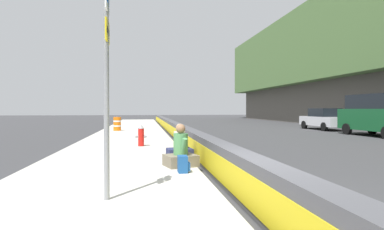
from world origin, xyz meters
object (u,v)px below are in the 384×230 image
(seated_person_middle, at_px, (180,147))
(construction_barrel, at_px, (117,124))
(seated_person_foreground, at_px, (181,153))
(parked_car_third, at_px, (380,114))
(parked_car_fourth, at_px, (324,119))
(route_sign_post, at_px, (107,75))
(fire_hydrant, at_px, (141,135))
(backpack, at_px, (183,164))

(seated_person_middle, xyz_separation_m, construction_barrel, (12.50, 2.96, 0.15))
(seated_person_foreground, xyz_separation_m, parked_car_third, (8.44, -13.05, 0.86))
(seated_person_foreground, height_order, parked_car_fourth, parked_car_fourth)
(route_sign_post, height_order, seated_person_foreground, route_sign_post)
(seated_person_middle, bearing_deg, route_sign_post, 158.13)
(fire_hydrant, bearing_deg, seated_person_middle, -159.07)
(seated_person_middle, distance_m, backpack, 2.26)
(construction_barrel, distance_m, parked_car_third, 16.81)
(parked_car_fourth, bearing_deg, seated_person_middle, 134.93)
(parked_car_third, distance_m, parked_car_fourth, 6.03)
(route_sign_post, relative_size, fire_hydrant, 4.09)
(route_sign_post, height_order, fire_hydrant, route_sign_post)
(construction_barrel, relative_size, parked_car_third, 0.18)
(construction_barrel, bearing_deg, fire_hydrant, -169.41)
(fire_hydrant, distance_m, parked_car_fourth, 17.33)
(parked_car_fourth, bearing_deg, parked_car_third, 178.75)
(backpack, bearing_deg, seated_person_foreground, -2.74)
(seated_person_foreground, distance_m, parked_car_fourth, 19.56)
(fire_hydrant, height_order, construction_barrel, construction_barrel)
(route_sign_post, distance_m, parked_car_fourth, 22.75)
(seated_person_middle, xyz_separation_m, parked_car_fourth, (13.02, -13.05, 0.39))
(route_sign_post, xyz_separation_m, seated_person_foreground, (2.82, -1.57, -1.72))
(backpack, distance_m, parked_car_fourth, 20.21)
(fire_hydrant, relative_size, backpack, 2.20)
(fire_hydrant, relative_size, construction_barrel, 0.93)
(parked_car_third, relative_size, parked_car_fourth, 1.14)
(construction_barrel, height_order, parked_car_fourth, parked_car_fourth)
(seated_person_foreground, height_order, backpack, seated_person_foreground)
(parked_car_fourth, bearing_deg, seated_person_foreground, 137.61)
(seated_person_middle, xyz_separation_m, parked_car_third, (7.01, -12.92, 0.88))
(construction_barrel, bearing_deg, parked_car_fourth, -88.14)
(route_sign_post, bearing_deg, fire_hydrant, -3.74)
(seated_person_foreground, relative_size, backpack, 2.79)
(backpack, bearing_deg, route_sign_post, 142.48)
(construction_barrel, bearing_deg, seated_person_foreground, -168.54)
(parked_car_third, bearing_deg, backpack, 125.29)
(construction_barrel, distance_m, parked_car_fourth, 16.02)
(seated_person_middle, distance_m, construction_barrel, 12.84)
(backpack, bearing_deg, parked_car_fourth, -40.89)
(fire_hydrant, distance_m, parked_car_third, 14.66)
(fire_hydrant, relative_size, seated_person_foreground, 0.79)
(construction_barrel, bearing_deg, route_sign_post, -175.71)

